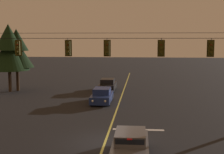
% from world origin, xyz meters
% --- Properties ---
extents(ground_plane, '(180.00, 180.00, 0.00)m').
position_xyz_m(ground_plane, '(0.00, 0.00, 0.00)').
color(ground_plane, black).
extents(lane_centre_stripe, '(0.14, 60.00, 0.01)m').
position_xyz_m(lane_centre_stripe, '(0.00, 9.48, 0.00)').
color(lane_centre_stripe, '#D1C64C').
rests_on(lane_centre_stripe, ground).
extents(stop_bar_paint, '(3.40, 0.36, 0.01)m').
position_xyz_m(stop_bar_paint, '(1.90, 2.88, 0.00)').
color(stop_bar_paint, silver).
rests_on(stop_bar_paint, ground).
extents(signal_span_assembly, '(20.27, 0.32, 7.44)m').
position_xyz_m(signal_span_assembly, '(0.00, 3.48, 3.87)').
color(signal_span_assembly, '#38281C').
rests_on(signal_span_assembly, ground).
extents(traffic_light_leftmost, '(0.48, 0.41, 1.22)m').
position_xyz_m(traffic_light_leftmost, '(-6.41, 3.46, 5.38)').
color(traffic_light_leftmost, black).
extents(traffic_light_left_inner, '(0.48, 0.41, 1.22)m').
position_xyz_m(traffic_light_left_inner, '(-2.91, 3.46, 5.38)').
color(traffic_light_left_inner, black).
extents(traffic_light_centre, '(0.48, 0.41, 1.22)m').
position_xyz_m(traffic_light_centre, '(-0.25, 3.46, 5.38)').
color(traffic_light_centre, black).
extents(traffic_light_right_inner, '(0.48, 0.41, 1.22)m').
position_xyz_m(traffic_light_right_inner, '(3.36, 3.46, 5.38)').
color(traffic_light_right_inner, black).
extents(traffic_light_rightmost, '(0.48, 0.41, 1.22)m').
position_xyz_m(traffic_light_rightmost, '(6.57, 3.46, 5.38)').
color(traffic_light_rightmost, black).
extents(car_waiting_near_lane, '(1.80, 4.33, 1.39)m').
position_xyz_m(car_waiting_near_lane, '(1.56, -2.29, 0.65)').
color(car_waiting_near_lane, '#4C4C51').
rests_on(car_waiting_near_lane, ground).
extents(car_oncoming_lead, '(1.80, 4.42, 1.39)m').
position_xyz_m(car_oncoming_lead, '(-1.63, 11.86, 0.65)').
color(car_oncoming_lead, navy).
rests_on(car_oncoming_lead, ground).
extents(car_oncoming_trailing, '(1.80, 4.42, 1.39)m').
position_xyz_m(car_oncoming_trailing, '(-1.85, 19.11, 0.65)').
color(car_oncoming_trailing, black).
rests_on(car_oncoming_trailing, ground).
extents(tree_verge_near, '(4.54, 4.54, 7.68)m').
position_xyz_m(tree_verge_near, '(-12.89, 17.39, 4.82)').
color(tree_verge_near, '#332316').
rests_on(tree_verge_near, ground).
extents(tree_verge_far, '(3.85, 3.85, 7.16)m').
position_xyz_m(tree_verge_far, '(-12.23, 18.05, 4.72)').
color(tree_verge_far, '#332316').
rests_on(tree_verge_far, ground).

